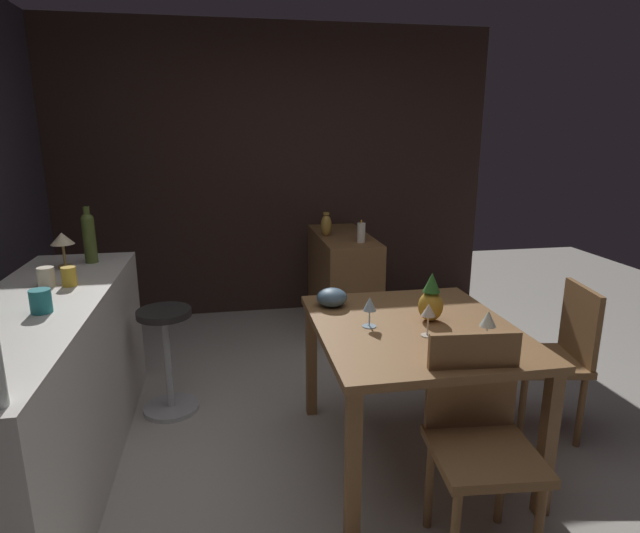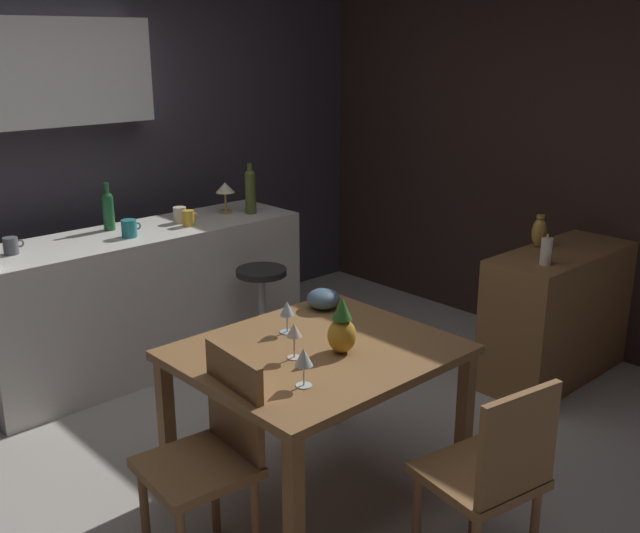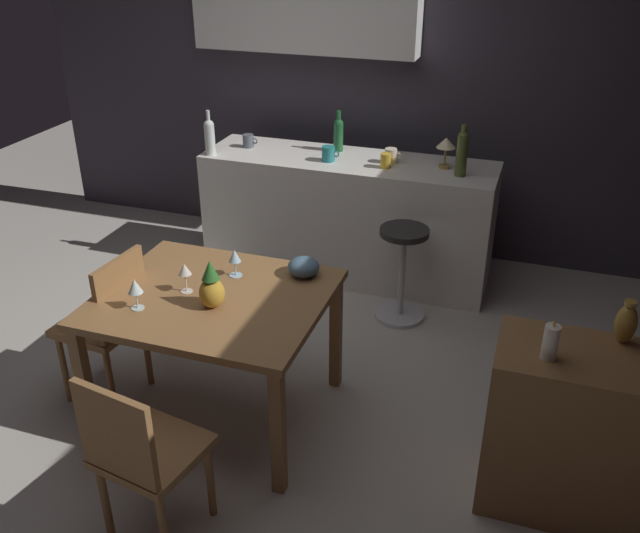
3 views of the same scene
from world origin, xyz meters
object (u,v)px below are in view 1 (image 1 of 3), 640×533
chair_by_doorway (556,354)px  bar_stool (168,358)px  dining_table (414,342)px  wine_glass_center (370,305)px  pineapple_centerpiece (431,300)px  fruit_bowl (332,297)px  cup_mustard (69,276)px  counter_lamp (62,242)px  cup_teal (41,301)px  wine_bottle_olive (89,235)px  chair_near_window (479,436)px  vase_brass (326,225)px  wine_glass_right (428,311)px  cup_cream (46,277)px  sideboard_cabinet (342,280)px  pillar_candle_tall (361,233)px  wine_glass_left (488,320)px

chair_by_doorway → bar_stool: bearing=74.0°
dining_table → wine_glass_center: bearing=84.3°
dining_table → pineapple_centerpiece: (0.05, -0.10, 0.20)m
bar_stool → fruit_bowl: (-0.35, -0.94, 0.44)m
cup_mustard → counter_lamp: (0.38, 0.12, 0.11)m
fruit_bowl → cup_teal: (-0.31, 1.38, 0.16)m
pineapple_centerpiece → cup_mustard: bearing=77.1°
chair_by_doorway → pineapple_centerpiece: 0.86m
dining_table → fruit_bowl: size_ratio=6.75×
bar_stool → pineapple_centerpiece: (-0.66, -1.39, 0.50)m
fruit_bowl → chair_by_doorway: bearing=-102.7°
pineapple_centerpiece → counter_lamp: size_ratio=1.19×
wine_bottle_olive → cup_mustard: 0.52m
cup_teal → counter_lamp: 0.81m
chair_near_window → bar_stool: bearing=45.4°
wine_glass_center → vase_brass: 1.90m
chair_near_window → bar_stool: chair_near_window is taller
wine_glass_right → cup_cream: cup_cream is taller
sideboard_cabinet → pineapple_centerpiece: pineapple_centerpiece is taller
vase_brass → fruit_bowl: bearing=170.1°
wine_bottle_olive → vase_brass: (0.95, -1.65, -0.15)m
bar_stool → counter_lamp: size_ratio=3.08×
sideboard_cabinet → counter_lamp: bearing=120.2°
dining_table → fruit_bowl: (0.36, 0.35, 0.14)m
dining_table → chair_by_doorway: (0.09, -0.87, -0.17)m
sideboard_cabinet → cup_mustard: cup_mustard is taller
cup_cream → counter_lamp: 0.39m
bar_stool → wine_glass_center: wine_glass_center is taller
pillar_candle_tall → wine_glass_right: bearing=175.5°
wine_glass_center → pillar_candle_tall: bearing=-13.2°
fruit_bowl → dining_table: bearing=-136.4°
pineapple_centerpiece → vase_brass: 1.88m
dining_table → wine_glass_center: size_ratio=7.42×
chair_near_window → wine_glass_center: (0.64, 0.28, 0.35)m
dining_table → wine_bottle_olive: size_ratio=3.31×
pineapple_centerpiece → cup_teal: 1.83m
chair_by_doorway → pillar_candle_tall: pillar_candle_tall is taller
cup_mustard → pillar_candle_tall: 2.19m
dining_table → cup_mustard: size_ratio=10.52×
wine_glass_right → counter_lamp: (0.99, 1.85, 0.20)m
chair_by_doorway → fruit_bowl: chair_by_doorway is taller
cup_teal → vase_brass: bearing=-41.4°
wine_bottle_olive → cup_mustard: (-0.50, -0.01, -0.12)m
wine_bottle_olive → dining_table: bearing=-119.5°
wine_glass_left → pillar_candle_tall: (1.91, 0.09, 0.04)m
sideboard_cabinet → fruit_bowl: (-1.60, 0.42, 0.38)m
cup_mustard → pillar_candle_tall: (1.16, -1.86, -0.05)m
chair_near_window → cup_teal: 1.96m
cup_teal → cup_cream: bearing=13.8°
sideboard_cabinet → cup_cream: bearing=128.0°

